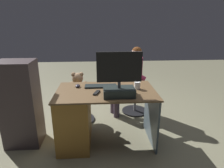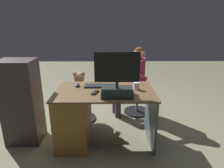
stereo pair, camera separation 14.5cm
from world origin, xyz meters
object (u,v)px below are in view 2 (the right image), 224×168
object	(u,v)px
cup	(136,86)
tv_remote	(95,92)
monitor	(117,83)
computer_mouse	(77,85)
keyboard	(100,86)
office_chair_teddy	(81,106)
person	(134,76)
visitor_chair	(137,100)
teddy_bear	(80,84)
desk	(80,115)

from	to	relation	value
cup	tv_remote	bearing A→B (deg)	14.29
monitor	cup	world-z (taller)	monitor
computer_mouse	keyboard	bearing A→B (deg)	178.84
cup	keyboard	bearing A→B (deg)	-13.40
cup	tv_remote	distance (m)	0.54
office_chair_teddy	monitor	bearing A→B (deg)	125.16
cup	person	bearing A→B (deg)	-94.17
cup	visitor_chair	size ratio (longest dim) A/B	0.21
person	monitor	bearing A→B (deg)	72.89
keyboard	person	xyz separation A→B (m)	(-0.52, -0.69, -0.07)
tv_remote	teddy_bear	size ratio (longest dim) A/B	0.39
cup	tv_remote	xyz separation A→B (m)	(0.52, 0.13, -0.04)
monitor	person	distance (m)	1.09
person	visitor_chair	bearing A→B (deg)	-165.49
person	tv_remote	bearing A→B (deg)	58.18
keyboard	teddy_bear	bearing A→B (deg)	-53.30
computer_mouse	desk	bearing A→B (deg)	104.48
tv_remote	office_chair_teddy	world-z (taller)	tv_remote
computer_mouse	office_chair_teddy	bearing A→B (deg)	-84.00
visitor_chair	monitor	bearing A→B (deg)	69.24
keyboard	person	bearing A→B (deg)	-127.32
computer_mouse	person	distance (m)	1.08
tv_remote	visitor_chair	xyz separation A→B (m)	(-0.66, -0.95, -0.50)
tv_remote	teddy_bear	bearing A→B (deg)	-48.69
visitor_chair	person	size ratio (longest dim) A/B	0.39
cup	office_chair_teddy	world-z (taller)	cup
desk	computer_mouse	distance (m)	0.40
tv_remote	teddy_bear	world-z (taller)	teddy_bear
desk	office_chair_teddy	bearing A→B (deg)	-81.80
monitor	tv_remote	xyz separation A→B (m)	(0.26, -0.09, -0.15)
computer_mouse	visitor_chair	bearing A→B (deg)	-142.35
teddy_bear	person	xyz separation A→B (m)	(-0.88, -0.21, 0.07)
visitor_chair	keyboard	bearing A→B (deg)	49.50
cup	teddy_bear	distance (m)	1.02
keyboard	desk	bearing A→B (deg)	29.39
desk	visitor_chair	bearing A→B (deg)	-135.41
cup	teddy_bear	world-z (taller)	cup
keyboard	visitor_chair	distance (m)	1.06
keyboard	office_chair_teddy	size ratio (longest dim) A/B	0.87
monitor	computer_mouse	distance (m)	0.63
teddy_bear	person	bearing A→B (deg)	-166.28
monitor	cup	distance (m)	0.36
desk	cup	size ratio (longest dim) A/B	13.34
cup	monitor	bearing A→B (deg)	41.29
visitor_chair	computer_mouse	bearing A→B (deg)	37.65
desk	person	world-z (taller)	person
office_chair_teddy	cup	bearing A→B (deg)	145.09
desk	office_chair_teddy	size ratio (longest dim) A/B	2.59
computer_mouse	teddy_bear	size ratio (longest dim) A/B	0.25
tv_remote	visitor_chair	distance (m)	1.26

